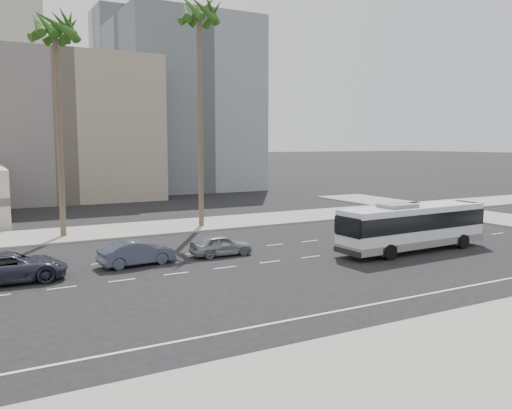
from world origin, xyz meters
TOP-DOWN VIEW (x-y plane):
  - ground at (0.00, 0.00)m, footprint 700.00×700.00m
  - sidewalk_north at (0.00, 15.50)m, footprint 120.00×7.00m
  - edge_stripe at (-20.00, -9.50)m, footprint 80.00×0.15m
  - midrise_beige_west at (-12.00, 45.00)m, footprint 24.00×18.00m
  - midrise_gray_center at (8.00, 52.00)m, footprint 20.00×20.00m
  - civic_tower at (-2.00, 250.00)m, footprint 42.00×42.00m
  - highrise_right at (45.00, 230.00)m, footprint 26.00×26.00m
  - highrise_far at (70.00, 260.00)m, footprint 22.00×22.00m
  - city_bus at (4.08, -1.64)m, footprint 11.46×3.04m
  - car_a at (-7.80, 3.14)m, footprint 1.76×4.07m
  - car_b at (-13.30, 3.10)m, footprint 1.98×4.59m
  - car_c at (-20.21, 2.46)m, footprint 2.72×5.77m
  - palm_near at (-4.53, 14.30)m, footprint 5.68×5.68m
  - palm_mid at (-15.72, 14.74)m, footprint 5.41×5.41m

SIDE VIEW (x-z plane):
  - ground at x=0.00m, z-range 0.00..0.00m
  - edge_stripe at x=-20.00m, z-range 0.00..0.02m
  - sidewalk_north at x=0.00m, z-range 0.00..0.15m
  - car_a at x=-7.80m, z-range 0.00..1.37m
  - car_b at x=-13.30m, z-range 0.00..1.47m
  - car_c at x=-20.21m, z-range 0.00..1.59m
  - city_bus at x=4.08m, z-range 0.08..3.35m
  - midrise_beige_west at x=-12.00m, z-range 0.00..18.00m
  - midrise_gray_center at x=8.00m, z-range 0.00..26.00m
  - palm_mid at x=-15.72m, z-range 6.68..23.39m
  - palm_near at x=-4.53m, z-range 7.75..26.84m
  - highrise_far at x=70.00m, z-range 0.00..60.00m
  - highrise_right at x=45.00m, z-range 0.00..70.00m
  - civic_tower at x=-2.00m, z-range -25.67..103.33m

